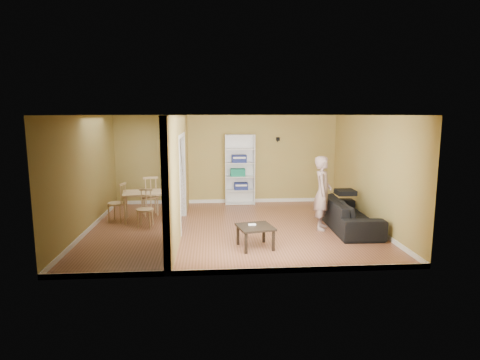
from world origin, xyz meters
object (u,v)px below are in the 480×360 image
Objects in this scene: chair_near at (145,208)px; chair_far at (150,195)px; coffee_table at (255,229)px; chair_left at (117,202)px; dining_table at (147,195)px; sofa at (349,210)px; person at (323,187)px; bookshelf at (240,169)px.

chair_far reaches higher than chair_near.
coffee_table is 3.88m from chair_left.
chair_far is (-0.02, 0.53, -0.12)m from dining_table.
person is at bearing 91.28° from sofa.
sofa is 4.75m from chair_near.
chair_left is (-4.85, 1.00, -0.51)m from person.
chair_near is (-2.40, -2.35, -0.58)m from bookshelf.
sofa is at bearing -0.59° from chair_near.
chair_near is (0.76, -0.54, -0.04)m from chair_left.
person reaches higher than chair_far.
chair_left is at bearing 81.31° from sofa.
dining_table is (-2.43, -1.73, -0.38)m from bookshelf.
coffee_table is at bearing 145.77° from person.
bookshelf is 1.95× the size of chair_far.
coffee_table is 0.75× the size of chair_near.
dining_table is at bearing 74.86° from chair_far.
chair_far is (-2.45, -1.20, -0.50)m from bookshelf.
dining_table reaches higher than coffee_table.
person is 4.28m from dining_table.
dining_table is at bearing 78.86° from sofa.
chair_far is at bearing 97.49° from chair_near.
chair_near reaches higher than dining_table.
chair_near reaches higher than coffee_table.
chair_far is (-0.05, 1.15, 0.08)m from chair_near.
chair_near is (-4.73, 0.46, 0.00)m from sofa.
sofa is 5.04m from chair_far.
person reaches higher than sofa.
chair_left reaches higher than sofa.
chair_far is (-4.78, 1.61, 0.08)m from sofa.
chair_far is at bearing 73.05° from sofa.
person is at bearing 91.60° from chair_left.
person is (-0.64, 0.00, 0.55)m from sofa.
person is 3.28m from bookshelf.
chair_left is at bearing 98.09° from person.
person is at bearing -1.39° from chair_near.
sofa is 2.62× the size of chair_near.
dining_table is (-4.12, 1.08, -0.35)m from person.
chair_left is at bearing 149.61° from chair_near.
bookshelf is 3.00m from dining_table.
sofa is 1.14× the size of bookshelf.
chair_left reaches higher than dining_table.
sofa reaches higher than dining_table.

